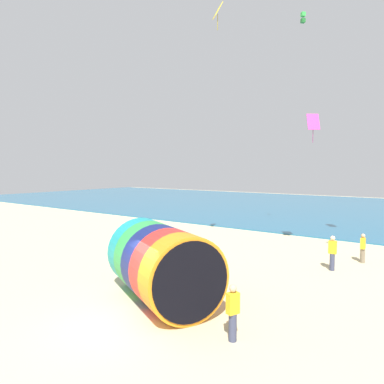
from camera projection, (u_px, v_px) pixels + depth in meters
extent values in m
plane|color=#CCBA8C|center=(121.00, 324.00, 11.11)|extent=(120.00, 120.00, 0.00)
cube|color=#236084|center=(353.00, 210.00, 41.79)|extent=(120.00, 40.00, 0.10)
cylinder|color=teal|center=(144.00, 252.00, 14.67)|extent=(2.17, 3.02, 2.89)
cylinder|color=green|center=(152.00, 258.00, 13.81)|extent=(2.17, 3.02, 2.89)
cylinder|color=navy|center=(161.00, 264.00, 12.95)|extent=(2.17, 3.02, 2.89)
cylinder|color=red|center=(172.00, 270.00, 12.09)|extent=(2.17, 3.02, 2.89)
cylinder|color=orange|center=(184.00, 278.00, 11.23)|extent=(2.17, 3.02, 2.89)
cylinder|color=black|center=(191.00, 283.00, 10.78)|extent=(1.25, 2.41, 2.66)
cylinder|color=#383D56|center=(233.00, 327.00, 9.98)|extent=(0.24, 0.24, 0.83)
cube|color=yellow|center=(233.00, 303.00, 9.93)|extent=(0.34, 0.42, 0.62)
sphere|color=tan|center=(233.00, 288.00, 9.90)|extent=(0.22, 0.22, 0.22)
cube|color=#D1339E|center=(313.00, 122.00, 20.01)|extent=(0.80, 0.73, 0.97)
cylinder|color=#7D1E5E|center=(313.00, 134.00, 20.06)|extent=(0.03, 0.03, 1.03)
cube|color=yellow|center=(218.00, 11.00, 18.94)|extent=(0.75, 0.74, 0.79)
cylinder|color=olive|center=(218.00, 22.00, 18.99)|extent=(0.03, 0.03, 0.89)
cube|color=green|center=(303.00, 14.00, 24.18)|extent=(0.38, 0.38, 0.29)
cube|color=#1E642A|center=(303.00, 21.00, 24.21)|extent=(0.38, 0.38, 0.29)
cylinder|color=black|center=(303.00, 18.00, 24.20)|extent=(0.02, 0.02, 0.76)
cylinder|color=#383D56|center=(332.00, 262.00, 16.93)|extent=(0.24, 0.24, 0.85)
cube|color=yellow|center=(333.00, 247.00, 16.88)|extent=(0.36, 0.22, 0.64)
sphere|color=beige|center=(333.00, 238.00, 16.85)|extent=(0.23, 0.23, 0.23)
cylinder|color=#726651|center=(363.00, 256.00, 18.33)|extent=(0.24, 0.24, 0.77)
cube|color=yellow|center=(363.00, 243.00, 18.29)|extent=(0.22, 0.36, 0.58)
sphere|color=tan|center=(363.00, 236.00, 18.26)|extent=(0.21, 0.21, 0.21)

